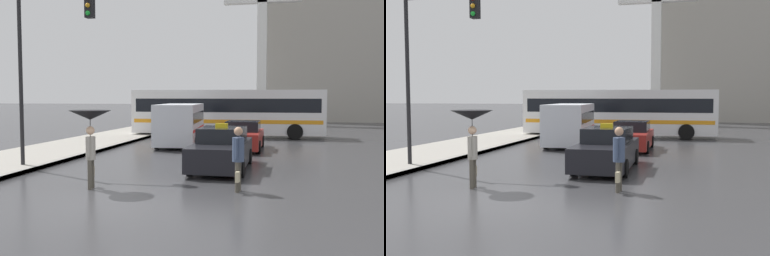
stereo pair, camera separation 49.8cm
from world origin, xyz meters
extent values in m
plane|color=#38383A|center=(0.00, 0.00, 0.00)|extent=(300.00, 300.00, 0.00)
cube|color=black|center=(1.86, 5.79, 0.57)|extent=(1.80, 4.64, 0.81)
cube|color=black|center=(1.86, 6.03, 1.23)|extent=(1.58, 2.09, 0.52)
cylinder|color=black|center=(2.71, 4.36, 0.30)|extent=(0.20, 0.60, 0.60)
cylinder|color=black|center=(1.00, 4.36, 0.30)|extent=(0.20, 0.60, 0.60)
cylinder|color=black|center=(2.71, 7.23, 0.30)|extent=(0.20, 0.60, 0.60)
cylinder|color=black|center=(1.00, 7.23, 0.30)|extent=(0.20, 0.60, 0.60)
cube|color=yellow|center=(1.86, 5.79, 1.57)|extent=(0.44, 0.16, 0.16)
cube|color=maroon|center=(1.99, 11.91, 0.54)|extent=(1.80, 4.28, 0.75)
cube|color=black|center=(1.99, 12.13, 1.16)|extent=(1.58, 1.92, 0.50)
cylinder|color=black|center=(2.85, 10.59, 0.30)|extent=(0.20, 0.60, 0.60)
cylinder|color=black|center=(1.14, 10.59, 0.30)|extent=(0.20, 0.60, 0.60)
cylinder|color=black|center=(2.85, 13.24, 0.30)|extent=(0.20, 0.60, 0.60)
cylinder|color=black|center=(1.14, 13.24, 0.30)|extent=(0.20, 0.60, 0.60)
cube|color=silver|center=(-1.48, 13.17, 1.19)|extent=(2.49, 5.54, 2.04)
cube|color=black|center=(-1.48, 13.17, 1.55)|extent=(2.47, 5.11, 0.53)
cube|color=red|center=(-1.48, 13.17, 0.93)|extent=(2.49, 5.33, 0.14)
cylinder|color=black|center=(-0.38, 11.65, 0.32)|extent=(0.26, 0.65, 0.63)
cylinder|color=black|center=(-2.27, 11.47, 0.32)|extent=(0.26, 0.65, 0.63)
cylinder|color=black|center=(-0.68, 14.86, 0.32)|extent=(0.26, 0.65, 0.63)
cylinder|color=black|center=(-2.57, 14.69, 0.32)|extent=(0.26, 0.65, 0.63)
cube|color=silver|center=(0.26, 18.95, 1.65)|extent=(12.26, 2.65, 2.77)
cube|color=black|center=(0.26, 18.95, 2.06)|extent=(11.65, 2.66, 0.85)
cube|color=orange|center=(0.26, 18.95, 1.06)|extent=(11.89, 2.67, 0.24)
cylinder|color=black|center=(4.53, 20.20, 0.48)|extent=(0.96, 0.29, 0.96)
cylinder|color=black|center=(4.56, 17.80, 0.48)|extent=(0.96, 0.29, 0.96)
cylinder|color=black|center=(-3.73, 20.10, 0.48)|extent=(0.96, 0.29, 0.96)
cylinder|color=black|center=(-3.70, 17.70, 0.48)|extent=(0.96, 0.29, 0.96)
cylinder|color=#4C473D|center=(-1.23, 1.51, 0.41)|extent=(0.13, 0.13, 0.83)
cylinder|color=#4C473D|center=(-1.25, 1.73, 0.41)|extent=(0.13, 0.13, 0.83)
cylinder|color=gray|center=(-1.24, 1.62, 1.16)|extent=(0.31, 0.31, 0.66)
sphere|color=#DBAD89|center=(-1.24, 1.62, 1.65)|extent=(0.24, 0.24, 0.24)
cylinder|color=gray|center=(-1.22, 1.45, 1.21)|extent=(0.08, 0.08, 0.56)
cylinder|color=gray|center=(-1.26, 1.80, 1.21)|extent=(0.08, 0.08, 0.56)
cone|color=black|center=(-1.24, 1.62, 2.09)|extent=(1.18, 1.18, 0.27)
cylinder|color=black|center=(-1.24, 1.62, 1.74)|extent=(0.02, 0.02, 0.70)
cube|color=#BFB28C|center=(-1.32, 1.87, 0.46)|extent=(0.12, 0.19, 0.28)
cylinder|color=#4C473D|center=(2.88, 2.22, 0.42)|extent=(0.13, 0.13, 0.83)
cylinder|color=#4C473D|center=(2.86, 2.00, 0.42)|extent=(0.13, 0.13, 0.83)
cylinder|color=#3D4C6B|center=(2.87, 2.11, 1.16)|extent=(0.36, 0.36, 0.66)
sphere|color=tan|center=(2.87, 2.11, 1.66)|extent=(0.24, 0.24, 0.24)
cylinder|color=#3D4C6B|center=(2.89, 2.31, 1.21)|extent=(0.08, 0.08, 0.56)
cylinder|color=#3D4C6B|center=(2.85, 1.91, 1.21)|extent=(0.08, 0.08, 0.56)
cube|color=#BFB28C|center=(2.89, 1.82, 0.46)|extent=(0.12, 0.19, 0.28)
cylinder|color=black|center=(-5.20, 4.41, 3.19)|extent=(0.14, 0.14, 6.39)
cube|color=black|center=(-2.50, 4.41, 5.69)|extent=(0.28, 0.28, 0.80)
sphere|color=orange|center=(-2.50, 4.25, 5.69)|extent=(0.16, 0.16, 0.16)
sphere|color=green|center=(-2.50, 4.25, 5.43)|extent=(0.16, 0.16, 0.16)
cube|color=white|center=(1.55, 33.86, 8.32)|extent=(0.90, 0.90, 16.63)
camera|label=1|loc=(4.22, -10.03, 2.60)|focal=42.00mm
camera|label=2|loc=(4.71, -9.92, 2.60)|focal=42.00mm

